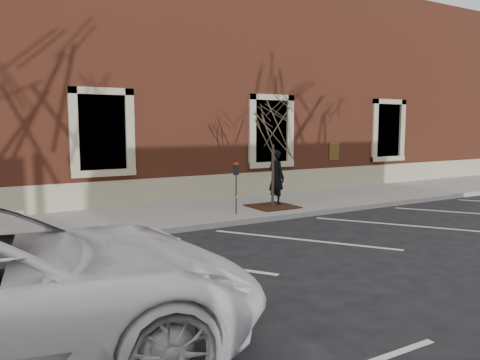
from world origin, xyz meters
TOP-DOWN VIEW (x-y plane):
  - ground at (0.00, 0.00)m, footprint 120.00×120.00m
  - sidewalk_near at (0.00, 1.75)m, footprint 40.00×3.50m
  - curb_near at (0.00, -0.05)m, footprint 40.00×0.12m
  - parking_stripes at (0.00, -2.20)m, footprint 28.00×4.40m
  - building_civic at (0.00, 7.74)m, footprint 40.00×8.62m
  - man at (1.73, 1.33)m, footprint 0.48×0.67m
  - parking_meter at (-0.10, 0.64)m, footprint 0.13×0.10m
  - tree_grate at (1.41, 1.05)m, footprint 1.30×1.30m
  - sapling at (1.41, 1.05)m, footprint 2.06×2.06m

SIDE VIEW (x-z plane):
  - ground at x=0.00m, z-range 0.00..0.00m
  - parking_stripes at x=0.00m, z-range 0.00..0.01m
  - sidewalk_near at x=0.00m, z-range 0.00..0.15m
  - curb_near at x=0.00m, z-range 0.00..0.15m
  - tree_grate at x=1.41m, z-range 0.15..0.18m
  - man at x=1.73m, z-range 0.15..1.86m
  - parking_meter at x=-0.10m, z-range 0.43..1.87m
  - sapling at x=1.41m, z-range 0.83..4.27m
  - building_civic at x=0.00m, z-range 0.00..8.00m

